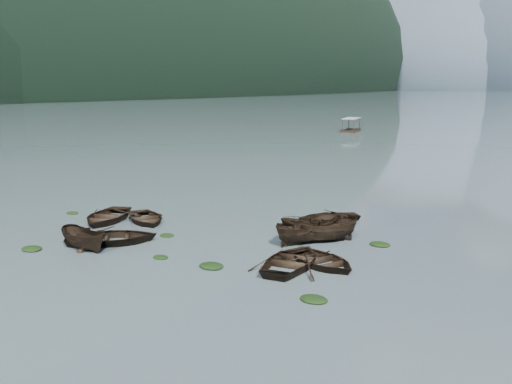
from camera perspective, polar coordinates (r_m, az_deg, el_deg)
The scene contains 20 objects.
ground_plane at distance 29.44m, azimuth -14.18°, elevation -7.38°, with size 2400.00×2400.00×0.00m, color slate.
haze_mtn_a at distance 959.86m, azimuth 19.79°, elevation 9.70°, with size 520.00×520.00×280.00m, color #475666.
rowboat_0 at distance 39.24m, azimuth -14.68°, elevation -2.83°, with size 3.63×5.08×1.05m, color black.
rowboat_1 at distance 33.89m, azimuth -14.17°, elevation -4.96°, with size 3.66×5.12×1.06m, color black.
rowboat_2 at distance 33.08m, azimuth -16.71°, elevation -5.49°, with size 1.43×3.80×1.47m, color black.
rowboat_3 at distance 28.82m, azimuth 3.69°, elevation -7.46°, with size 3.52×4.93×1.02m, color black.
rowboat_4 at distance 29.15m, azimuth 6.49°, elevation -7.30°, with size 3.15×4.41×0.91m, color black.
rowboat_5 at distance 33.23m, azimuth 6.32°, elevation -5.00°, with size 1.71×4.56×1.76m, color black.
rowboat_6 at distance 38.44m, azimuth -10.97°, elevation -2.96°, with size 3.13×4.38×0.91m, color black.
rowboat_7 at distance 38.41m, azimuth 7.21°, elevation -2.85°, with size 3.00×4.19×0.87m, color black.
rowboat_8 at distance 33.14m, azimuth 5.16°, elevation -5.03°, with size 1.68×4.48×1.73m, color black.
weed_clump_0 at distance 33.83m, azimuth -21.51°, elevation -5.43°, with size 1.24×1.01×0.27m, color black.
weed_clump_1 at distance 30.53m, azimuth -9.52°, elevation -6.53°, with size 0.88×0.70×0.19m, color black.
weed_clump_2 at distance 28.72m, azimuth -4.48°, elevation -7.54°, with size 1.31×1.05×0.28m, color black.
weed_clump_3 at distance 32.81m, azimuth 3.70°, elevation -5.17°, with size 0.98×0.82×0.22m, color black.
weed_clump_4 at distance 24.61m, azimuth 5.79°, elevation -10.77°, with size 1.24×0.98×0.26m, color black.
weed_clump_5 at distance 42.13m, azimuth -17.89°, elevation -2.07°, with size 0.94×0.76×0.20m, color black.
weed_clump_6 at distance 34.72m, azimuth -8.90°, elevation -4.38°, with size 0.94×0.79×0.20m, color black.
weed_clump_7 at distance 33.10m, azimuth 12.28°, elevation -5.26°, with size 1.20×0.96×0.26m, color black.
pontoon_left at distance 109.61m, azimuth 9.48°, elevation 5.99°, with size 2.64×6.35×2.43m, color black, non-canonical shape.
Camera 1 is at (21.89, -17.49, 9.05)m, focal length 40.00 mm.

